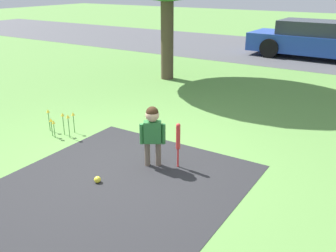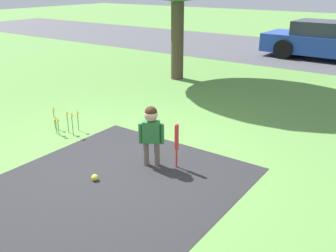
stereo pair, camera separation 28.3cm
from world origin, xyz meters
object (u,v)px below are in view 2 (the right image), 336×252
object	(u,v)px
sports_ball	(95,178)
parked_car	(334,42)
child	(151,128)
baseball_bat	(177,139)

from	to	relation	value
sports_ball	parked_car	world-z (taller)	parked_car
child	baseball_bat	distance (m)	0.38
child	baseball_bat	size ratio (longest dim) A/B	1.34
baseball_bat	parked_car	distance (m)	9.38
baseball_bat	sports_ball	size ratio (longest dim) A/B	7.32
baseball_bat	parked_car	size ratio (longest dim) A/B	0.14
child	sports_ball	bearing A→B (deg)	-145.09
baseball_bat	sports_ball	xyz separation A→B (m)	(-0.66, -0.94, -0.38)
child	parked_car	xyz separation A→B (m)	(0.20, 9.53, 0.02)
sports_ball	parked_car	size ratio (longest dim) A/B	0.02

